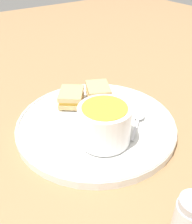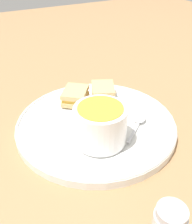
{
  "view_description": "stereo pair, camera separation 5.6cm",
  "coord_description": "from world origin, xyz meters",
  "px_view_note": "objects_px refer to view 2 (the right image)",
  "views": [
    {
      "loc": [
        0.27,
        0.38,
        0.36
      ],
      "look_at": [
        0.0,
        0.0,
        0.04
      ],
      "focal_mm": 42.0,
      "sensor_mm": 36.0,
      "label": 1
    },
    {
      "loc": [
        0.22,
        0.41,
        0.36
      ],
      "look_at": [
        0.0,
        0.0,
        0.04
      ],
      "focal_mm": 42.0,
      "sensor_mm": 36.0,
      "label": 2
    }
  ],
  "objects_px": {
    "soup_bowl": "(100,124)",
    "sandwich_half_far": "(75,96)",
    "spoon": "(139,120)",
    "sandwich_half_near": "(103,92)"
  },
  "relations": [
    {
      "from": "sandwich_half_far",
      "to": "spoon",
      "type": "bearing_deg",
      "value": 121.05
    },
    {
      "from": "soup_bowl",
      "to": "sandwich_half_near",
      "type": "relative_size",
      "value": 1.18
    },
    {
      "from": "soup_bowl",
      "to": "sandwich_half_near",
      "type": "distance_m",
      "value": 0.17
    },
    {
      "from": "spoon",
      "to": "sandwich_half_near",
      "type": "bearing_deg",
      "value": 59.61
    },
    {
      "from": "soup_bowl",
      "to": "sandwich_half_far",
      "type": "height_order",
      "value": "soup_bowl"
    },
    {
      "from": "soup_bowl",
      "to": "sandwich_half_far",
      "type": "bearing_deg",
      "value": -96.41
    },
    {
      "from": "sandwich_half_near",
      "to": "sandwich_half_far",
      "type": "height_order",
      "value": "same"
    },
    {
      "from": "sandwich_half_near",
      "to": "sandwich_half_far",
      "type": "bearing_deg",
      "value": -11.77
    },
    {
      "from": "spoon",
      "to": "sandwich_half_near",
      "type": "relative_size",
      "value": 1.02
    },
    {
      "from": "sandwich_half_near",
      "to": "spoon",
      "type": "bearing_deg",
      "value": 97.86
    }
  ]
}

